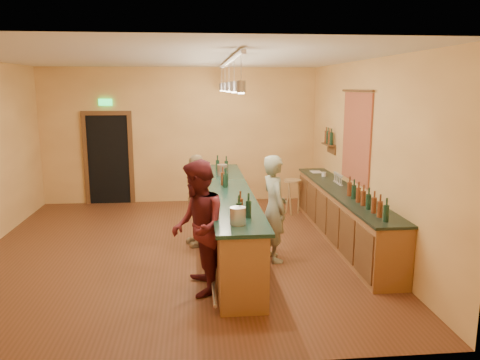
{
  "coord_description": "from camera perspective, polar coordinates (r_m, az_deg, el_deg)",
  "views": [
    {
      "loc": [
        0.35,
        -7.73,
        2.74
      ],
      "look_at": [
        1.11,
        0.2,
        1.16
      ],
      "focal_mm": 35.0,
      "sensor_mm": 36.0,
      "label": 1
    }
  ],
  "objects": [
    {
      "name": "floor",
      "position": [
        8.2,
        -7.71,
        -8.37
      ],
      "size": [
        7.0,
        7.0,
        0.0
      ],
      "primitive_type": "plane",
      "color": "#552F18",
      "rests_on": "ground"
    },
    {
      "name": "ceiling",
      "position": [
        7.75,
        -8.35,
        14.53
      ],
      "size": [
        6.5,
        7.0,
        0.02
      ],
      "primitive_type": "cube",
      "color": "silver",
      "rests_on": "wall_back"
    },
    {
      "name": "wall_back",
      "position": [
        11.29,
        -7.28,
        5.36
      ],
      "size": [
        6.5,
        0.02,
        3.2
      ],
      "primitive_type": "cube",
      "color": "#BB8546",
      "rests_on": "floor"
    },
    {
      "name": "wall_front",
      "position": [
        4.39,
        -9.9,
        -3.99
      ],
      "size": [
        6.5,
        0.02,
        3.2
      ],
      "primitive_type": "cube",
      "color": "#BB8546",
      "rests_on": "floor"
    },
    {
      "name": "wall_right",
      "position": [
        8.33,
        14.95,
        3.0
      ],
      "size": [
        0.02,
        7.0,
        3.2
      ],
      "primitive_type": "cube",
      "color": "#BB8546",
      "rests_on": "floor"
    },
    {
      "name": "doorway",
      "position": [
        11.5,
        -15.73,
        2.76
      ],
      "size": [
        1.15,
        0.09,
        2.48
      ],
      "color": "black",
      "rests_on": "wall_back"
    },
    {
      "name": "tapestry",
      "position": [
        8.67,
        13.99,
        5.02
      ],
      "size": [
        0.03,
        1.4,
        1.6
      ],
      "primitive_type": "cube",
      "color": "maroon",
      "rests_on": "wall_right"
    },
    {
      "name": "bottle_shelf",
      "position": [
        10.09,
        10.81,
        4.93
      ],
      "size": [
        0.17,
        0.55,
        0.54
      ],
      "color": "#4E2C17",
      "rests_on": "wall_right"
    },
    {
      "name": "back_counter",
      "position": [
        8.63,
        12.41,
        -4.17
      ],
      "size": [
        0.6,
        4.55,
        1.27
      ],
      "color": "brown",
      "rests_on": "floor"
    },
    {
      "name": "tasting_bar",
      "position": [
        8.03,
        -1.29,
        -4.16
      ],
      "size": [
        0.73,
        5.1,
        1.38
      ],
      "color": "brown",
      "rests_on": "floor"
    },
    {
      "name": "pendant_track",
      "position": [
        7.75,
        -1.36,
        13.03
      ],
      "size": [
        0.11,
        4.6,
        0.5
      ],
      "color": "silver",
      "rests_on": "ceiling"
    },
    {
      "name": "bartender",
      "position": [
        7.44,
        4.2,
        -3.47
      ],
      "size": [
        0.52,
        0.69,
        1.71
      ],
      "primitive_type": "imported",
      "rotation": [
        0.0,
        0.0,
        1.76
      ],
      "color": "gray",
      "rests_on": "floor"
    },
    {
      "name": "customer_a",
      "position": [
        6.27,
        -5.15,
        -5.81
      ],
      "size": [
        0.74,
        0.92,
        1.81
      ],
      "primitive_type": "imported",
      "rotation": [
        0.0,
        0.0,
        -1.51
      ],
      "color": "#59191E",
      "rests_on": "floor"
    },
    {
      "name": "customer_b",
      "position": [
        8.19,
        -5.25,
        -2.46
      ],
      "size": [
        0.63,
        1.02,
        1.61
      ],
      "primitive_type": "imported",
      "rotation": [
        0.0,
        0.0,
        -1.3
      ],
      "color": "#997A51",
      "rests_on": "floor"
    },
    {
      "name": "bar_stool",
      "position": [
        10.25,
        6.42,
        -0.75
      ],
      "size": [
        0.37,
        0.37,
        0.77
      ],
      "rotation": [
        0.0,
        0.0,
        -0.22
      ],
      "color": "#B0804F",
      "rests_on": "floor"
    }
  ]
}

